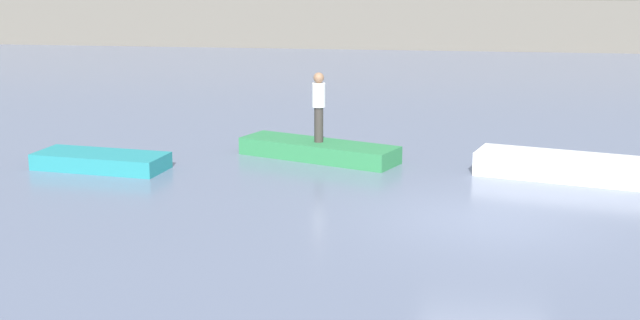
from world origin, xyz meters
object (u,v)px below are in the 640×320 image
(rowboat_green, at_px, (319,150))
(rowboat_white, at_px, (564,167))
(rowboat_teal, at_px, (101,161))
(person_white_shirt, at_px, (319,103))

(rowboat_green, distance_m, rowboat_white, 5.84)
(rowboat_green, bearing_deg, rowboat_teal, -138.35)
(rowboat_teal, relative_size, rowboat_green, 0.77)
(rowboat_white, bearing_deg, rowboat_teal, -161.39)
(rowboat_white, bearing_deg, person_white_shirt, -175.96)
(person_white_shirt, bearing_deg, rowboat_white, -11.73)
(rowboat_teal, bearing_deg, rowboat_green, 27.63)
(rowboat_teal, xyz_separation_m, person_white_shirt, (4.92, 1.72, 1.20))
(rowboat_teal, height_order, rowboat_green, rowboat_green)
(rowboat_green, bearing_deg, person_white_shirt, 0.00)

